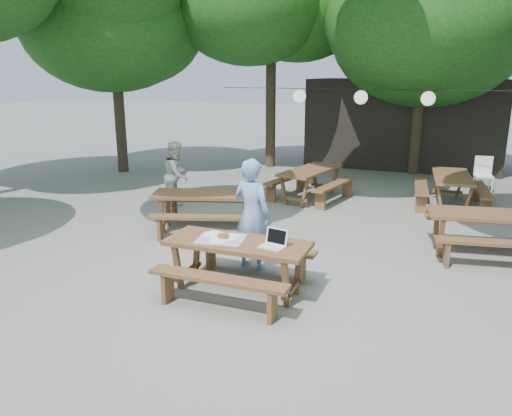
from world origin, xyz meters
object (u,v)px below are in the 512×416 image
at_px(second_person, 177,175).
at_px(main_picnic_table, 238,266).
at_px(picnic_table_nw, 205,211).
at_px(woman, 252,214).
at_px(plastic_chair, 483,182).

bearing_deg(second_person, main_picnic_table, -150.22).
xyz_separation_m(picnic_table_nw, second_person, (-1.37, 1.28, 0.37)).
distance_m(woman, second_person, 4.04).
xyz_separation_m(second_person, plastic_chair, (6.58, 4.32, -0.50)).
distance_m(picnic_table_nw, woman, 2.22).
distance_m(main_picnic_table, second_person, 4.82).
relative_size(picnic_table_nw, plastic_chair, 2.56).
bearing_deg(woman, second_person, -30.17).
relative_size(main_picnic_table, woman, 1.14).
xyz_separation_m(picnic_table_nw, woman, (1.58, -1.48, 0.49)).
relative_size(picnic_table_nw, woman, 1.31).
xyz_separation_m(main_picnic_table, second_person, (-3.10, 3.67, 0.37)).
distance_m(picnic_table_nw, second_person, 1.91).
bearing_deg(plastic_chair, second_person, -155.04).
bearing_deg(main_picnic_table, plastic_chair, 66.49).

